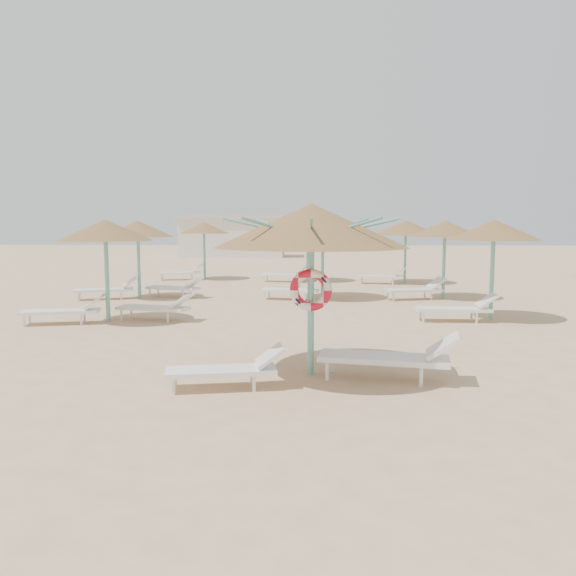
{
  "coord_description": "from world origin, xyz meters",
  "views": [
    {
      "loc": [
        0.14,
        -9.55,
        2.51
      ],
      "look_at": [
        -0.29,
        1.21,
        1.3
      ],
      "focal_mm": 35.0,
      "sensor_mm": 36.0,
      "label": 1
    }
  ],
  "objects": [
    {
      "name": "ground",
      "position": [
        0.0,
        0.0,
        0.0
      ],
      "size": [
        120.0,
        120.0,
        0.0
      ],
      "primitive_type": "plane",
      "color": "tan",
      "rests_on": "ground"
    },
    {
      "name": "main_palapa",
      "position": [
        0.15,
        -0.29,
        2.49
      ],
      "size": [
        3.2,
        3.2,
        2.86
      ],
      "color": "#66B1A8",
      "rests_on": "ground"
    },
    {
      "name": "lounger_main_a",
      "position": [
        -1.11,
        -1.15,
        0.31
      ],
      "size": [
        1.88,
        0.86,
        0.66
      ],
      "rotation": [
        0.0,
        0.0,
        0.18
      ],
      "color": "white",
      "rests_on": "ground"
    },
    {
      "name": "lounger_main_b",
      "position": [
        1.48,
        -0.57,
        0.39
      ],
      "size": [
        2.33,
        1.1,
        0.81
      ],
      "rotation": [
        0.0,
        0.0,
        -0.2
      ],
      "color": "white",
      "rests_on": "ground"
    },
    {
      "name": "palapa_field",
      "position": [
        0.22,
        10.91,
        2.3
      ],
      "size": [
        14.02,
        13.9,
        2.72
      ],
      "color": "#66B1A8",
      "rests_on": "ground"
    },
    {
      "name": "service_hut",
      "position": [
        -6.0,
        35.0,
        1.64
      ],
      "size": [
        8.4,
        4.4,
        3.25
      ],
      "color": "silver",
      "rests_on": "ground"
    }
  ]
}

